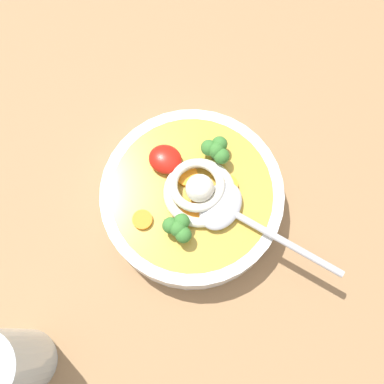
{
  "coord_description": "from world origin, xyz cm",
  "views": [
    {
      "loc": [
        -4.73,
        15.32,
        55.86
      ],
      "look_at": [
        2.08,
        1.47,
        7.8
      ],
      "focal_mm": 41.03,
      "sensor_mm": 36.0,
      "label": 1
    }
  ],
  "objects_px": {
    "soup_bowl": "(192,198)",
    "soup_spoon": "(231,212)",
    "drinking_glass": "(4,365)",
    "noodle_pile": "(199,189)"
  },
  "relations": [
    {
      "from": "soup_bowl",
      "to": "soup_spoon",
      "type": "height_order",
      "value": "soup_spoon"
    },
    {
      "from": "soup_bowl",
      "to": "soup_spoon",
      "type": "bearing_deg",
      "value": 175.63
    },
    {
      "from": "soup_bowl",
      "to": "drinking_glass",
      "type": "xyz_separation_m",
      "value": [
        0.09,
        0.25,
        0.04
      ]
    },
    {
      "from": "noodle_pile",
      "to": "drinking_glass",
      "type": "height_order",
      "value": "drinking_glass"
    },
    {
      "from": "soup_spoon",
      "to": "drinking_glass",
      "type": "bearing_deg",
      "value": -114.85
    },
    {
      "from": "soup_spoon",
      "to": "noodle_pile",
      "type": "bearing_deg",
      "value": 175.68
    },
    {
      "from": "noodle_pile",
      "to": "drinking_glass",
      "type": "bearing_deg",
      "value": 69.73
    },
    {
      "from": "soup_bowl",
      "to": "drinking_glass",
      "type": "relative_size",
      "value": 1.73
    },
    {
      "from": "noodle_pile",
      "to": "soup_spoon",
      "type": "distance_m",
      "value": 0.04
    },
    {
      "from": "soup_bowl",
      "to": "noodle_pile",
      "type": "distance_m",
      "value": 0.04
    }
  ]
}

